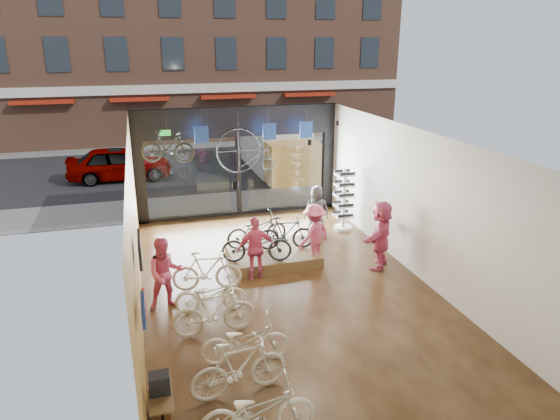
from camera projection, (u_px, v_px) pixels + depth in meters
name	position (u px, v px, depth m)	size (l,w,h in m)	color
ground_plane	(288.00, 290.00, 12.42)	(7.00, 12.00, 0.04)	black
ceiling	(288.00, 137.00, 11.19)	(7.00, 12.00, 0.04)	black
wall_left	(134.00, 233.00, 10.89)	(0.04, 12.00, 3.80)	#AA7C3B
wall_right	(420.00, 205.00, 12.72)	(0.04, 12.00, 3.80)	beige
wall_back	(425.00, 371.00, 6.32)	(7.00, 0.04, 3.80)	beige
storefront	(238.00, 162.00, 17.27)	(7.00, 0.26, 3.80)	black
exit_sign	(165.00, 133.00, 16.17)	(0.35, 0.06, 0.18)	#198C26
street_road	(205.00, 160.00, 26.08)	(30.00, 18.00, 0.02)	black
sidewalk_near	(233.00, 202.00, 18.95)	(30.00, 2.40, 0.12)	slate
sidewalk_far	(196.00, 144.00, 29.70)	(30.00, 2.00, 0.12)	slate
opposite_building	(185.00, 21.00, 29.75)	(26.00, 5.00, 14.00)	brown
street_car	(119.00, 163.00, 22.02)	(1.78, 4.43, 1.51)	gray
box_truck	(280.00, 146.00, 22.76)	(2.28, 6.83, 2.69)	silver
floor_bike_0	(258.00, 411.00, 7.66)	(0.63, 1.82, 0.95)	beige
floor_bike_1	(239.00, 367.00, 8.60)	(0.50, 1.77, 1.06)	beige
floor_bike_2	(245.00, 341.00, 9.49)	(0.60, 1.72, 0.90)	beige
floor_bike_3	(214.00, 311.00, 10.39)	(0.50, 1.77, 1.06)	beige
floor_bike_4	(211.00, 295.00, 11.29)	(0.56, 1.61, 0.85)	beige
floor_bike_5	(207.00, 271.00, 12.25)	(0.49, 1.72, 1.03)	beige
display_platform	(272.00, 255.00, 14.03)	(2.40, 1.80, 0.30)	#4C3B1B
display_bike_left	(257.00, 244.00, 13.14)	(0.65, 1.85, 0.97)	black
display_bike_mid	(286.00, 233.00, 13.93)	(0.45, 1.60, 0.96)	black
display_bike_right	(257.00, 230.00, 14.19)	(0.63, 1.81, 0.95)	black
customer_1	(166.00, 274.00, 11.31)	(0.84, 0.66, 1.73)	#CC4C72
customer_2	(256.00, 248.00, 12.76)	(0.99, 0.41, 1.69)	#CC4C72
customer_3	(314.00, 234.00, 13.67)	(1.10, 0.63, 1.70)	#CC4C72
customer_4	(317.00, 211.00, 15.69)	(0.79, 0.51, 1.61)	#3F3F44
customer_5	(381.00, 235.00, 13.39)	(1.75, 0.56, 1.89)	#CC4C72
sunglasses_rack	(344.00, 200.00, 16.08)	(0.59, 0.48, 2.00)	white
wall_merch	(148.00, 344.00, 7.93)	(0.40, 2.40, 2.60)	navy
penny_farthing	(248.00, 152.00, 16.03)	(1.83, 0.06, 1.46)	black
hung_bike	(168.00, 147.00, 14.67)	(0.45, 1.58, 0.95)	black
jersey_left	(201.00, 135.00, 15.83)	(0.45, 0.03, 0.55)	#1E3F99
jersey_mid	(270.00, 131.00, 16.41)	(0.45, 0.03, 0.55)	#1E3F99
jersey_right	(306.00, 130.00, 16.74)	(0.45, 0.03, 0.55)	#1E3F99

